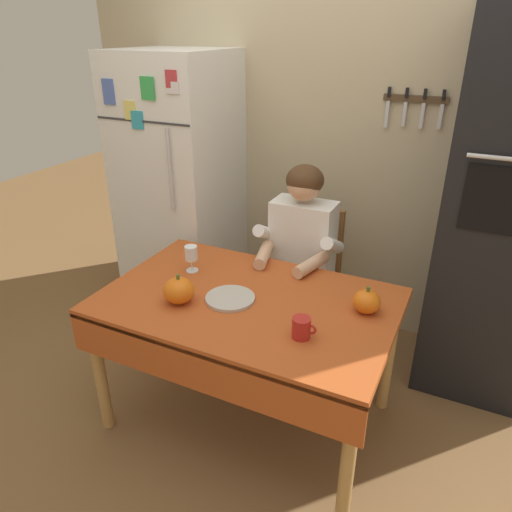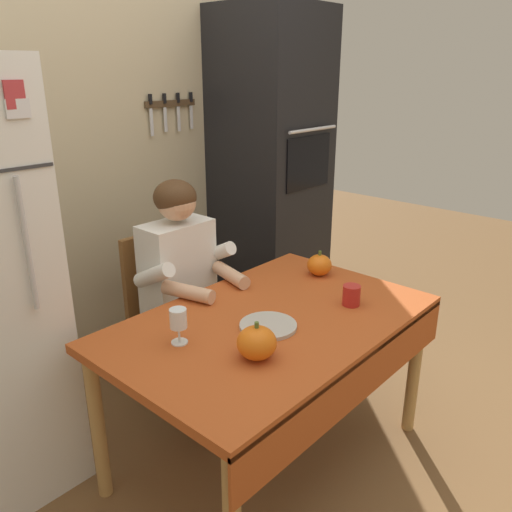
{
  "view_description": "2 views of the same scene",
  "coord_description": "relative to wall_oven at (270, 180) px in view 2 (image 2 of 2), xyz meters",
  "views": [
    {
      "loc": [
        0.9,
        -1.66,
        1.92
      ],
      "look_at": [
        -0.01,
        0.22,
        0.91
      ],
      "focal_mm": 33.47,
      "sensor_mm": 36.0,
      "label": 1
    },
    {
      "loc": [
        -1.51,
        -1.17,
        1.75
      ],
      "look_at": [
        -0.04,
        0.15,
        1.02
      ],
      "focal_mm": 36.2,
      "sensor_mm": 36.0,
      "label": 2
    }
  ],
  "objects": [
    {
      "name": "ground_plane",
      "position": [
        -1.05,
        -1.0,
        -1.05
      ],
      "size": [
        10.0,
        10.0,
        0.0
      ],
      "primitive_type": "plane",
      "color": "brown",
      "rests_on": "ground"
    },
    {
      "name": "back_wall_assembly",
      "position": [
        -1.0,
        0.35,
        0.25
      ],
      "size": [
        3.7,
        0.13,
        2.6
      ],
      "color": "#BCAD89",
      "rests_on": "ground"
    },
    {
      "name": "wall_oven",
      "position": [
        0.0,
        0.0,
        0.0
      ],
      "size": [
        0.6,
        0.64,
        2.1
      ],
      "color": "black",
      "rests_on": "ground"
    },
    {
      "name": "dining_table",
      "position": [
        -1.05,
        -0.92,
        -0.39
      ],
      "size": [
        1.4,
        0.9,
        0.74
      ],
      "color": "tan",
      "rests_on": "ground"
    },
    {
      "name": "chair_behind_person",
      "position": [
        -1.02,
        -0.13,
        -0.54
      ],
      "size": [
        0.4,
        0.4,
        0.93
      ],
      "color": "brown",
      "rests_on": "ground"
    },
    {
      "name": "seated_person",
      "position": [
        -1.02,
        -0.32,
        -0.31
      ],
      "size": [
        0.47,
        0.55,
        1.25
      ],
      "color": "#38384C",
      "rests_on": "ground"
    },
    {
      "name": "coffee_mug",
      "position": [
        -0.7,
        -1.08,
        -0.26
      ],
      "size": [
        0.11,
        0.08,
        0.09
      ],
      "color": "#B2231E",
      "rests_on": "dining_table"
    },
    {
      "name": "wine_glass",
      "position": [
        -1.45,
        -0.77,
        -0.21
      ],
      "size": [
        0.07,
        0.07,
        0.14
      ],
      "color": "white",
      "rests_on": "dining_table"
    },
    {
      "name": "pumpkin_large",
      "position": [
        -1.33,
        -1.07,
        -0.25
      ],
      "size": [
        0.15,
        0.15,
        0.15
      ],
      "color": "orange",
      "rests_on": "dining_table"
    },
    {
      "name": "pumpkin_medium",
      "position": [
        -0.51,
        -0.77,
        -0.26
      ],
      "size": [
        0.13,
        0.13,
        0.13
      ],
      "color": "orange",
      "rests_on": "dining_table"
    },
    {
      "name": "serving_tray",
      "position": [
        -1.12,
        -0.95,
        -0.3
      ],
      "size": [
        0.24,
        0.24,
        0.02
      ],
      "primitive_type": "cylinder",
      "color": "#B7B2A8",
      "rests_on": "dining_table"
    }
  ]
}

